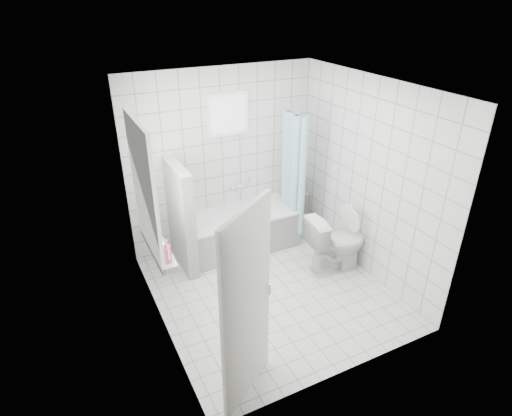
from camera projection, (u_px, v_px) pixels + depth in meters
ground at (270, 290)px, 5.56m from camera, size 3.00×3.00×0.00m
ceiling at (274, 87)px, 4.36m from camera, size 3.00×3.00×0.00m
wall_back at (222, 159)px, 6.15m from camera, size 2.80×0.02×2.60m
wall_front at (353, 269)px, 3.77m from camera, size 2.80×0.02×2.60m
wall_left at (153, 228)px, 4.41m from camera, size 0.02×3.00×2.60m
wall_right at (367, 179)px, 5.51m from camera, size 0.02×3.00×2.60m
window_left at (147, 190)px, 4.52m from camera, size 0.01×0.90×1.40m
window_back at (229, 115)px, 5.85m from camera, size 0.50×0.01×0.50m
window_sill at (158, 248)px, 4.88m from camera, size 0.18×1.02×0.08m
door at (247, 309)px, 3.74m from camera, size 0.68×0.49×2.00m
bathtub at (241, 230)px, 6.36m from camera, size 1.67×0.77×0.58m
partition_wall at (181, 217)px, 5.75m from camera, size 0.15×0.85×1.50m
tiled_ledge at (295, 209)px, 7.00m from camera, size 0.40×0.24×0.55m
toilet at (337, 243)px, 5.79m from camera, size 0.87×0.55×0.84m
curtain_rod at (291, 110)px, 5.86m from camera, size 0.02×0.80×0.02m
shower_curtain at (293, 174)px, 6.17m from camera, size 0.14×0.48×1.78m
tub_faucet at (237, 186)px, 6.41m from camera, size 0.18×0.06×0.06m
sill_bottles at (159, 237)px, 4.76m from camera, size 0.17×0.66×0.33m
ledge_bottles at (297, 188)px, 6.79m from camera, size 0.17×0.17×0.25m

